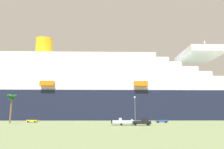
# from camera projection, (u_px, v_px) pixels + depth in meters

# --- Properties ---
(ground_plane) EXTENTS (600.00, 600.00, 0.00)m
(ground_plane) POSITION_uv_depth(u_px,v_px,m) (93.00, 121.00, 104.67)
(ground_plane) COLOR #66754C
(cruise_ship) EXTENTS (277.11, 49.48, 58.18)m
(cruise_ship) POSITION_uv_depth(u_px,v_px,m) (94.00, 93.00, 141.87)
(cruise_ship) COLOR #191E38
(cruise_ship) RESTS_ON ground_plane
(pickup_truck) EXTENTS (5.63, 2.34, 2.20)m
(pickup_truck) POSITION_uv_depth(u_px,v_px,m) (142.00, 122.00, 63.62)
(pickup_truck) COLOR black
(pickup_truck) RESTS_ON ground_plane
(small_boat_on_trailer) EXTENTS (8.08, 2.31, 2.15)m
(small_boat_on_trailer) POSITION_uv_depth(u_px,v_px,m) (125.00, 122.00, 63.78)
(small_boat_on_trailer) COLOR #595960
(small_boat_on_trailer) RESTS_ON ground_plane
(palm_tree) EXTENTS (3.68, 3.61, 10.76)m
(palm_tree) POSITION_uv_depth(u_px,v_px,m) (12.00, 100.00, 80.60)
(palm_tree) COLOR brown
(palm_tree) RESTS_ON ground_plane
(street_lamp) EXTENTS (0.56, 0.56, 9.02)m
(street_lamp) POSITION_uv_depth(u_px,v_px,m) (135.00, 106.00, 70.72)
(street_lamp) COLOR slate
(street_lamp) RESTS_ON ground_plane
(parked_car_blue_suv) EXTENTS (4.79, 2.19, 1.58)m
(parked_car_blue_suv) POSITION_uv_depth(u_px,v_px,m) (162.00, 121.00, 86.71)
(parked_car_blue_suv) COLOR #264C99
(parked_car_blue_suv) RESTS_ON ground_plane
(parked_car_yellow_taxi) EXTENTS (4.41, 2.10, 1.58)m
(parked_car_yellow_taxi) POSITION_uv_depth(u_px,v_px,m) (32.00, 120.00, 90.32)
(parked_car_yellow_taxi) COLOR yellow
(parked_car_yellow_taxi) RESTS_ON ground_plane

